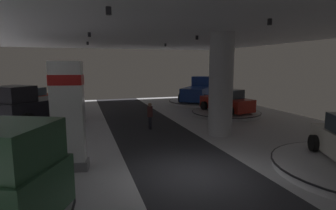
{
  "coord_description": "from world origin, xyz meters",
  "views": [
    {
      "loc": [
        -3.73,
        -8.3,
        3.85
      ],
      "look_at": [
        1.24,
        7.15,
        1.4
      ],
      "focal_mm": 29.04,
      "sensor_mm": 36.0,
      "label": 1
    }
  ],
  "objects": [
    {
      "name": "ceiling_with_spotlights",
      "position": [
        -0.0,
        0.0,
        5.55
      ],
      "size": [
        24.0,
        44.0,
        0.39
      ],
      "color": "silver"
    },
    {
      "name": "display_platform_deep_left",
      "position": [
        -7.59,
        16.3,
        0.13
      ],
      "size": [
        5.4,
        5.4,
        0.22
      ],
      "color": "#B7B7BC",
      "rests_on": "ground"
    },
    {
      "name": "visitor_walking_near",
      "position": [
        0.11,
        7.12,
        0.91
      ],
      "size": [
        0.32,
        0.32,
        1.59
      ],
      "color": "black",
      "rests_on": "ground"
    },
    {
      "name": "display_platform_far_left",
      "position": [
        -6.3,
        10.64,
        0.16
      ],
      "size": [
        5.68,
        5.68,
        0.29
      ],
      "color": "#333338",
      "rests_on": "ground"
    },
    {
      "name": "column_right",
      "position": [
        3.4,
        4.63,
        2.75
      ],
      "size": [
        1.28,
        1.28,
        5.5
      ],
      "color": "#ADADB2",
      "rests_on": "ground"
    },
    {
      "name": "display_car_far_right",
      "position": [
        6.74,
        9.74,
        1.04
      ],
      "size": [
        2.98,
        4.5,
        1.71
      ],
      "color": "maroon",
      "rests_on": "display_platform_far_right"
    },
    {
      "name": "ground",
      "position": [
        0.0,
        0.0,
        -0.02
      ],
      "size": [
        24.0,
        44.0,
        0.06
      ],
      "color": "silver"
    },
    {
      "name": "pickup_truck_deep_right",
      "position": [
        7.39,
        16.23,
        1.23
      ],
      "size": [
        4.97,
        5.44,
        2.3
      ],
      "color": "navy",
      "rests_on": "display_platform_deep_right"
    },
    {
      "name": "display_car_deep_left",
      "position": [
        -7.61,
        16.27,
        0.99
      ],
      "size": [
        3.84,
        4.49,
        1.71
      ],
      "color": "maroon",
      "rests_on": "display_platform_deep_left"
    },
    {
      "name": "pickup_truck_far_left",
      "position": [
        -6.52,
        10.41,
        1.22
      ],
      "size": [
        5.14,
        5.32,
        2.3
      ],
      "color": "black",
      "rests_on": "display_platform_far_left"
    },
    {
      "name": "display_platform_deep_right",
      "position": [
        7.19,
        15.98,
        0.17
      ],
      "size": [
        5.68,
        5.68,
        0.3
      ],
      "color": "silver",
      "rests_on": "ground"
    },
    {
      "name": "display_platform_far_right",
      "position": [
        6.73,
        9.77,
        0.15
      ],
      "size": [
        5.17,
        5.17,
        0.27
      ],
      "color": "#B7B7BC",
      "rests_on": "ground"
    },
    {
      "name": "brand_sign_pylon",
      "position": [
        -4.21,
        1.87,
        2.05
      ],
      "size": [
        1.36,
        0.85,
        3.95
      ],
      "color": "slate",
      "rests_on": "ground"
    }
  ]
}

